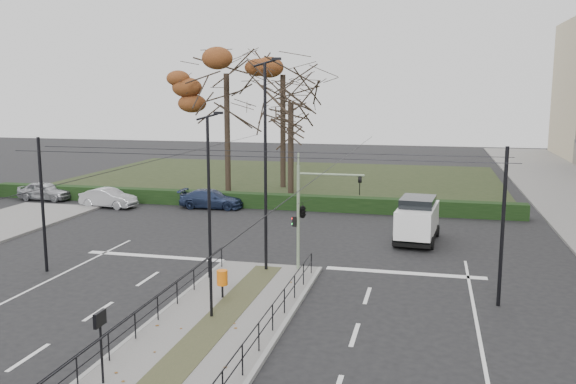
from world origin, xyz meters
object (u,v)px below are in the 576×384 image
object	(u,v)px
streetlamp_median_near	(210,215)
white_van	(417,219)
parked_car_first	(45,191)
bare_tree_near	(291,109)
parked_car_second	(108,198)
rust_tree	(226,74)
litter_bin	(222,278)
traffic_light	(304,209)
bare_tree_center	(283,83)
info_panel	(100,327)
streetlamp_median_far	(266,165)
parked_car_third	(211,199)

from	to	relation	value
streetlamp_median_near	white_van	bearing A→B (deg)	63.18
parked_car_first	bare_tree_near	xyz separation A→B (m)	(17.36, 5.33, 5.93)
parked_car_second	rust_tree	distance (m)	13.04
parked_car_second	rust_tree	world-z (taller)	rust_tree
streetlamp_median_near	litter_bin	bearing A→B (deg)	98.83
traffic_light	litter_bin	distance (m)	5.30
white_van	bare_tree_center	world-z (taller)	bare_tree_center
white_van	streetlamp_median_near	bearing A→B (deg)	-116.82
parked_car_first	rust_tree	world-z (taller)	rust_tree
streetlamp_median_near	bare_tree_center	bearing A→B (deg)	98.90
info_panel	bare_tree_near	bearing A→B (deg)	93.38
streetlamp_median_near	streetlamp_median_far	distance (m)	6.05
streetlamp_median_near	rust_tree	bearing A→B (deg)	107.63
parked_car_first	bare_tree_center	size ratio (longest dim) A/B	0.33
white_van	bare_tree_near	bearing A→B (deg)	129.33
white_van	bare_tree_center	bearing A→B (deg)	125.29
info_panel	parked_car_third	bearing A→B (deg)	103.81
bare_tree_center	bare_tree_near	world-z (taller)	bare_tree_center
litter_bin	parked_car_second	xyz separation A→B (m)	(-13.98, 16.19, -0.25)
litter_bin	parked_car_third	world-z (taller)	parked_car_third
streetlamp_median_near	bare_tree_center	distance (m)	29.90
litter_bin	white_van	size ratio (longest dim) A/B	0.23
bare_tree_center	litter_bin	bearing A→B (deg)	-81.09
streetlamp_median_far	parked_car_third	xyz separation A→B (m)	(-7.65, 13.64, -4.18)
parked_car_third	bare_tree_center	distance (m)	12.72
streetlamp_median_near	streetlamp_median_far	world-z (taller)	streetlamp_median_far
info_panel	parked_car_first	distance (m)	31.52
white_van	bare_tree_near	distance (m)	16.13
white_van	bare_tree_near	xyz separation A→B (m)	(-9.64, 11.77, 5.36)
parked_car_second	rust_tree	bearing A→B (deg)	-31.40
streetlamp_median_near	rust_tree	xyz separation A→B (m)	(-8.23, 25.89, 5.48)
streetlamp_median_far	bare_tree_center	xyz separation A→B (m)	(-4.93, 23.21, 3.75)
white_van	traffic_light	bearing A→B (deg)	-124.49
rust_tree	bare_tree_center	xyz separation A→B (m)	(3.66, 3.26, -0.68)
parked_car_second	bare_tree_center	world-z (taller)	bare_tree_center
litter_bin	rust_tree	distance (m)	26.52
bare_tree_center	white_van	bearing A→B (deg)	-54.71
traffic_light	streetlamp_median_far	world-z (taller)	streetlamp_median_far
parked_car_third	streetlamp_median_far	bearing A→B (deg)	-152.86
parked_car_third	bare_tree_near	distance (m)	9.16
litter_bin	parked_car_third	xyz separation A→B (m)	(-6.98, 17.59, -0.26)
litter_bin	bare_tree_near	world-z (taller)	bare_tree_near
litter_bin	streetlamp_median_near	distance (m)	3.51
streetlamp_median_far	litter_bin	bearing A→B (deg)	-99.66
rust_tree	bare_tree_near	bearing A→B (deg)	-9.44
litter_bin	parked_car_first	world-z (taller)	parked_car_first
parked_car_third	rust_tree	bearing A→B (deg)	6.37
streetlamp_median_near	bare_tree_near	distance (m)	25.35
traffic_light	parked_car_third	bearing A→B (deg)	125.02
white_van	bare_tree_center	xyz separation A→B (m)	(-11.26, 15.91, 7.32)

